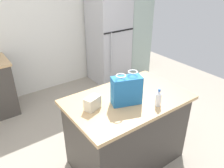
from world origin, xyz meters
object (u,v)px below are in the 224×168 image
(refrigerator, at_px, (109,38))
(small_box, at_px, (92,103))
(tall_cabinet, at_px, (133,23))
(shopping_bag, at_px, (126,90))
(kitchen_island, at_px, (127,130))
(bottle, at_px, (159,98))

(refrigerator, relative_size, small_box, 10.88)
(tall_cabinet, distance_m, shopping_bag, 2.84)
(kitchen_island, distance_m, shopping_bag, 0.61)
(kitchen_island, bearing_deg, tall_cabinet, 48.25)
(refrigerator, height_order, shopping_bag, refrigerator)
(shopping_bag, bearing_deg, tall_cabinet, 47.93)
(small_box, distance_m, bottle, 0.68)
(refrigerator, height_order, bottle, refrigerator)
(tall_cabinet, bearing_deg, kitchen_island, -131.75)
(bottle, bearing_deg, refrigerator, 66.44)
(shopping_bag, xyz_separation_m, small_box, (-0.35, 0.12, -0.09))
(refrigerator, xyz_separation_m, shopping_bag, (-1.26, -2.11, 0.16))
(tall_cabinet, relative_size, small_box, 13.50)
(tall_cabinet, bearing_deg, bottle, -125.41)
(kitchen_island, xyz_separation_m, refrigerator, (1.18, 2.04, 0.45))
(small_box, bearing_deg, shopping_bag, -18.35)
(shopping_bag, height_order, bottle, shopping_bag)
(tall_cabinet, bearing_deg, refrigerator, -179.98)
(shopping_bag, height_order, small_box, shopping_bag)
(refrigerator, bearing_deg, tall_cabinet, 0.02)
(tall_cabinet, xyz_separation_m, bottle, (-1.66, -2.34, -0.13))
(refrigerator, xyz_separation_m, small_box, (-1.61, -1.99, 0.07))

